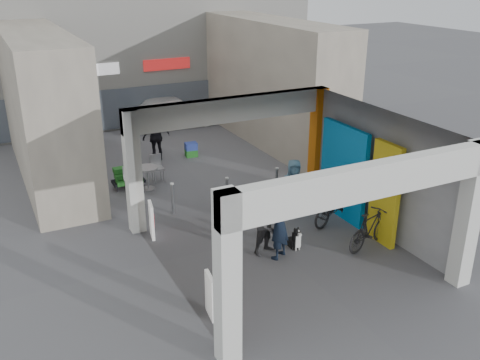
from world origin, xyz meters
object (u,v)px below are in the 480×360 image
man_back_turned (268,224)px  white_van (172,111)px  border_collie (295,240)px  man_crates (156,137)px  bicycle_front (335,206)px  man_elderly (293,186)px  produce_stand (128,180)px  bicycle_rear (370,229)px  cafe_set (142,177)px  man_with_dog (279,225)px

man_back_turned → white_van: bearing=69.4°
border_collie → white_van: 12.45m
man_crates → bicycle_front: man_crates is taller
border_collie → man_elderly: (1.14, 1.99, 0.58)m
man_back_turned → produce_stand: bearing=96.8°
man_back_turned → bicycle_rear: size_ratio=0.93×
man_elderly → bicycle_front: man_elderly is taller
cafe_set → bicycle_front: (4.24, -5.13, 0.16)m
produce_stand → border_collie: (2.81, -6.08, -0.02)m
man_back_turned → man_crates: bearing=79.9°
man_with_dog → man_elderly: man_with_dog is taller
produce_stand → border_collie: 6.70m
man_back_turned → white_van: (1.78, 12.25, -0.08)m
cafe_set → man_crates: man_crates is taller
man_crates → white_van: man_crates is taller
bicycle_front → bicycle_rear: bicycle_rear is taller
man_back_turned → white_van: man_back_turned is taller
man_back_turned → man_with_dog: bearing=-83.8°
white_van → border_collie: bearing=175.5°
produce_stand → bicycle_front: (4.67, -5.25, 0.22)m
produce_stand → man_crates: man_crates is taller
cafe_set → man_back_turned: 6.05m
bicycle_rear → white_van: 13.22m
man_with_dog → bicycle_rear: 2.52m
cafe_set → border_collie: bearing=-68.3°
man_back_turned → bicycle_rear: bearing=-32.8°
border_collie → bicycle_rear: size_ratio=0.37×
man_elderly → white_van: size_ratio=0.39×
man_with_dog → cafe_set: bearing=-104.7°
man_elderly → man_crates: bearing=132.3°
bicycle_rear → man_elderly: bearing=-3.2°
man_crates → border_collie: bearing=89.9°
man_elderly → man_with_dog: bearing=-106.1°
man_elderly → cafe_set: bearing=154.5°
produce_stand → man_back_turned: bearing=-95.8°
cafe_set → produce_stand: 0.45m
man_crates → bicycle_rear: bearing=100.0°
bicycle_front → bicycle_rear: bearing=159.8°
bicycle_rear → man_back_turned: bearing=53.2°
cafe_set → white_van: size_ratio=0.36×
man_crates → produce_stand: bearing=44.1°
cafe_set → man_elderly: man_elderly is taller
bicycle_front → bicycle_rear: size_ratio=1.08×
cafe_set → bicycle_front: bearing=-50.4°
cafe_set → border_collie: 6.41m
cafe_set → border_collie: (2.37, -5.96, -0.07)m
produce_stand → man_back_turned: man_back_turned is taller
produce_stand → bicycle_rear: bearing=-81.2°
man_back_turned → man_elderly: (1.89, 1.84, 0.02)m
border_collie → man_back_turned: 0.94m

